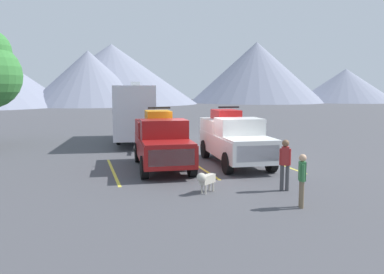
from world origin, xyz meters
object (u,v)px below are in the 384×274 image
(pickup_truck_b, at_px, (234,138))
(person_b, at_px, (285,161))
(pickup_truck_a, at_px, (162,140))
(dog, at_px, (205,179))
(camper_trailer_a, at_px, (136,110))
(person_a, at_px, (302,177))

(pickup_truck_b, bearing_deg, person_b, -92.58)
(pickup_truck_a, relative_size, person_b, 3.12)
(pickup_truck_a, height_order, dog, pickup_truck_a)
(pickup_truck_b, xyz_separation_m, dog, (-2.90, -4.60, -0.71))
(camper_trailer_a, height_order, dog, camper_trailer_a)
(pickup_truck_b, distance_m, person_a, 6.90)
(pickup_truck_a, height_order, person_a, pickup_truck_a)
(pickup_truck_a, bearing_deg, person_b, -57.63)
(dog, bearing_deg, person_a, -46.01)
(person_a, distance_m, dog, 3.16)
(pickup_truck_a, distance_m, person_a, 7.33)
(pickup_truck_b, height_order, person_a, pickup_truck_b)
(pickup_truck_b, height_order, camper_trailer_a, camper_trailer_a)
(pickup_truck_b, height_order, person_b, pickup_truck_b)
(pickup_truck_b, distance_m, camper_trailer_a, 9.13)
(person_a, bearing_deg, pickup_truck_a, 111.34)
(person_b, height_order, dog, person_b)
(pickup_truck_a, height_order, person_b, pickup_truck_a)
(pickup_truck_b, relative_size, person_a, 3.69)
(dog, bearing_deg, pickup_truck_b, 57.72)
(pickup_truck_a, bearing_deg, person_a, -68.66)
(person_b, bearing_deg, camper_trailer_a, 102.75)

